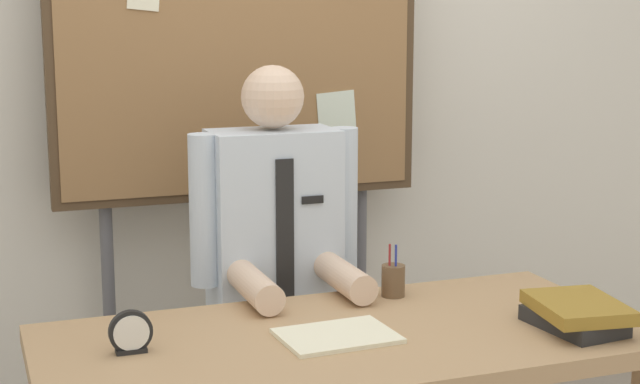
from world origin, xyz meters
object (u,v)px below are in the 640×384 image
Objects in this scene: bulletin_board at (240,52)px; desk_clock at (131,334)px; open_notebook at (337,336)px; desk at (344,367)px; book_stack at (576,314)px; pen_holder at (393,280)px; person at (275,299)px.

desk_clock is at bearing -120.68° from bulletin_board.
desk is at bearing 36.72° from open_notebook.
bulletin_board is 1.45m from book_stack.
bulletin_board is (0.00, 0.98, 0.79)m from desk.
desk_clock is 0.68× the size of pen_holder.
book_stack is 1.88× the size of pen_holder.
open_notebook is at bearing -8.16° from desk_clock.
bulletin_board is 6.60× the size of book_stack.
pen_holder reaches higher than open_notebook.
book_stack is 1.02× the size of open_notebook.
desk_clock is at bearing -164.92° from pen_holder.
book_stack is at bearing -51.82° from person.
desk is at bearing -90.00° from person.
pen_holder is at bearing 45.10° from open_notebook.
bulletin_board is 1.26m from desk_clock.
person is 0.70× the size of bulletin_board.
book_stack is (0.60, -1.15, -0.66)m from bulletin_board.
bulletin_board is 1.22m from open_notebook.
pen_holder is at bearing 127.02° from book_stack.
person is (0.00, 0.59, 0.02)m from desk.
person is at bearing 129.73° from pen_holder.
desk_clock is 0.84m from pen_holder.
desk is 0.41m from pen_holder.
book_stack is 0.65m from open_notebook.
bulletin_board is 6.72× the size of open_notebook.
desk is 0.10m from open_notebook.
book_stack is 2.75× the size of desk_clock.
open_notebook is 1.84× the size of pen_holder.
book_stack is 1.17m from desk_clock.
open_notebook is (-0.03, -0.61, 0.08)m from person.
bulletin_board reaches higher than pen_holder.
pen_holder reaches higher than book_stack.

